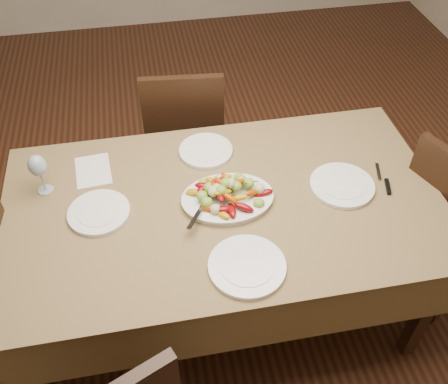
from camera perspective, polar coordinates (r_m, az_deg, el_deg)
name	(u,v)px	position (r m, az deg, el deg)	size (l,w,h in m)	color
floor	(228,268)	(2.81, 0.44, -8.67)	(6.00, 6.00, 0.00)	#3C1F12
dining_table	(224,258)	(2.37, 0.00, -7.55)	(1.84, 1.04, 0.76)	brown
chair_far	(185,131)	(2.91, -4.49, 7.01)	(0.42, 0.42, 0.95)	black
serving_platter	(228,199)	(2.08, 0.41, -0.86)	(0.37, 0.28, 0.02)	white
roasted_vegetables	(228,190)	(2.04, 0.42, 0.25)	(0.31, 0.21, 0.09)	#730508
serving_spoon	(214,202)	(2.02, -1.19, -1.13)	(0.28, 0.06, 0.03)	#9EA0A8
plate_left	(99,213)	(2.10, -14.10, -2.30)	(0.25, 0.25, 0.02)	white
plate_right	(342,185)	(2.20, 13.33, 0.74)	(0.28, 0.28, 0.02)	white
plate_far	(206,151)	(2.31, -2.10, 4.71)	(0.25, 0.25, 0.02)	white
plate_near	(247,266)	(1.86, 2.64, -8.48)	(0.29, 0.29, 0.02)	white
wine_glass	(40,173)	(2.20, -20.30, 2.04)	(0.08, 0.08, 0.20)	#8C99A5
menu_card	(93,171)	(2.30, -14.73, 2.39)	(0.15, 0.21, 0.00)	silver
table_knife	(383,180)	(2.28, 17.74, 1.31)	(0.02, 0.20, 0.01)	#9EA0A8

